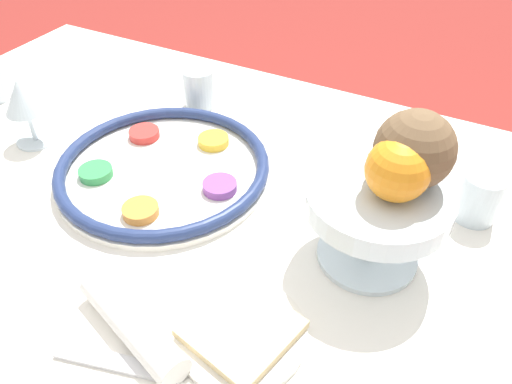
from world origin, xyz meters
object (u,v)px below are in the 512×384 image
fruit_stand (376,208)px  wine_glass (22,99)px  orange_fruit (398,170)px  napkin_roll (133,324)px  cup_mid (479,197)px  cup_near (199,88)px  seder_plate (163,168)px  bread_plate (241,331)px  coconut (414,149)px

fruit_stand → wine_glass: bearing=-179.3°
orange_fruit → napkin_roll: (-0.22, -0.24, -0.14)m
cup_mid → wine_glass: bearing=-167.6°
fruit_stand → cup_near: fruit_stand is taller
seder_plate → napkin_roll: 0.31m
seder_plate → bread_plate: seder_plate is taller
seder_plate → wine_glass: size_ratio=2.85×
napkin_roll → seder_plate: bearing=119.3°
bread_plate → napkin_roll: napkin_roll is taller
bread_plate → coconut: bearing=62.4°
coconut → napkin_roll: size_ratio=0.55×
wine_glass → bread_plate: 0.56m
cup_near → cup_mid: (0.54, -0.08, 0.00)m
coconut → cup_near: (-0.45, 0.21, -0.13)m
seder_plate → cup_mid: 0.49m
wine_glass → bread_plate: size_ratio=0.78×
wine_glass → coconut: bearing=3.5°
fruit_stand → coconut: size_ratio=1.89×
bread_plate → cup_near: (-0.33, 0.43, 0.03)m
bread_plate → seder_plate: bearing=141.4°
coconut → napkin_roll: bearing=-129.3°
coconut → cup_near: bearing=155.3°
coconut → cup_mid: (0.09, 0.12, -0.13)m
orange_fruit → cup_near: size_ratio=1.01×
bread_plate → cup_near: size_ratio=2.04×
wine_glass → cup_mid: 0.75m
seder_plate → cup_near: size_ratio=4.52×
bread_plate → cup_mid: bearing=58.9°
wine_glass → orange_fruit: size_ratio=1.58×
seder_plate → wine_glass: wine_glass is taller
cup_near → wine_glass: bearing=-128.4°
cup_near → coconut: bearing=-24.7°
seder_plate → coconut: (0.38, 0.01, 0.15)m
coconut → cup_mid: bearing=53.2°
bread_plate → napkin_roll: bearing=-152.7°
coconut → napkin_roll: 0.39m
coconut → fruit_stand: bearing=-127.0°
cup_near → orange_fruit: bearing=-28.7°
coconut → bread_plate: coconut is taller
orange_fruit → cup_mid: orange_fruit is taller
coconut → cup_near: 0.51m
seder_plate → orange_fruit: bearing=-3.4°
coconut → bread_plate: (-0.12, -0.22, -0.16)m
wine_glass → bread_plate: wine_glass is taller
orange_fruit → cup_mid: size_ratio=1.01×
napkin_roll → cup_near: size_ratio=2.31×
wine_glass → cup_near: 0.32m
napkin_roll → wine_glass: bearing=149.9°
cup_mid → coconut: bearing=-126.8°
fruit_stand → seder_plate: bearing=176.8°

